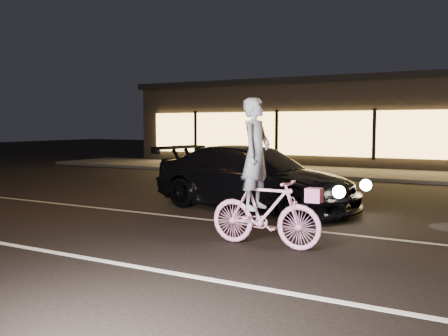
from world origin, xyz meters
The scene contains 7 objects.
ground centered at (0.00, 0.00, 0.00)m, with size 90.00×90.00×0.00m, color black.
lane_stripe_near centered at (0.00, -1.50, 0.00)m, with size 60.00×0.12×0.01m, color silver.
lane_stripe_far centered at (0.00, 2.00, 0.00)m, with size 60.00×0.10×0.01m, color gray.
sidewalk centered at (0.00, 13.00, 0.06)m, with size 30.00×4.00×0.12m, color #383533.
storefront centered at (0.00, 18.97, 2.15)m, with size 25.40×8.42×4.20m.
cyclist centered at (1.32, 0.46, 0.87)m, with size 1.95×0.67×2.45m.
sedan centered at (-0.39, 3.72, 0.75)m, with size 5.44×2.87×1.50m.
Camera 1 is at (4.68, -6.95, 2.01)m, focal length 40.00 mm.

